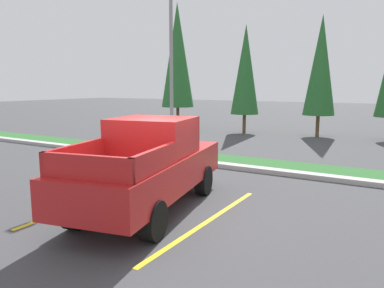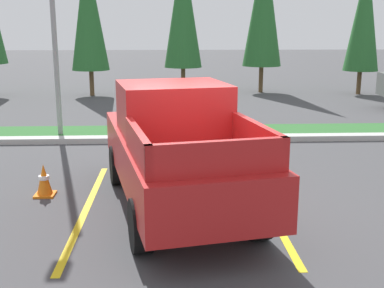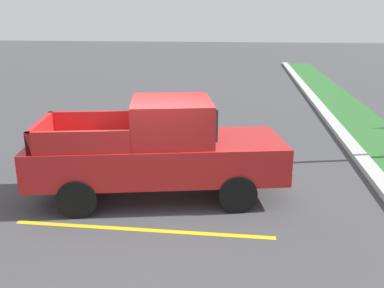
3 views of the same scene
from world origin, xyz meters
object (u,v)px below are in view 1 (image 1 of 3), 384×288
at_px(pickup_truck_main, 149,165).
at_px(cypress_tree_center, 321,66).
at_px(cypress_tree_left_inner, 245,70).
at_px(street_light, 169,54).
at_px(cypress_tree_leftmost, 177,55).
at_px(traffic_cone, 94,178).

height_order(pickup_truck_main, cypress_tree_center, cypress_tree_center).
bearing_deg(cypress_tree_left_inner, street_light, -87.50).
bearing_deg(cypress_tree_leftmost, cypress_tree_left_inner, 1.98).
relative_size(street_light, traffic_cone, 11.65).
distance_m(pickup_truck_main, street_light, 7.15).
bearing_deg(traffic_cone, cypress_tree_leftmost, 113.57).
xyz_separation_m(pickup_truck_main, cypress_tree_leftmost, (-8.26, 14.06, 3.73)).
xyz_separation_m(pickup_truck_main, cypress_tree_center, (0.55, 14.95, 2.89)).
distance_m(pickup_truck_main, cypress_tree_center, 15.23).
distance_m(cypress_tree_leftmost, traffic_cone, 15.31).
xyz_separation_m(street_light, cypress_tree_left_inner, (-0.37, 8.59, -0.28)).
relative_size(pickup_truck_main, cypress_tree_center, 0.82).
xyz_separation_m(cypress_tree_leftmost, cypress_tree_center, (8.82, 0.89, -0.84)).
distance_m(cypress_tree_left_inner, traffic_cone, 14.07).
bearing_deg(pickup_truck_main, cypress_tree_left_inner, 104.18).
relative_size(street_light, cypress_tree_center, 1.05).
bearing_deg(traffic_cone, pickup_truck_main, -14.83).
distance_m(cypress_tree_leftmost, cypress_tree_center, 8.90).
bearing_deg(cypress_tree_left_inner, cypress_tree_center, 9.93).
xyz_separation_m(pickup_truck_main, cypress_tree_left_inner, (-3.59, 14.22, 2.72)).
distance_m(pickup_truck_main, traffic_cone, 2.60).
height_order(pickup_truck_main, traffic_cone, pickup_truck_main).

